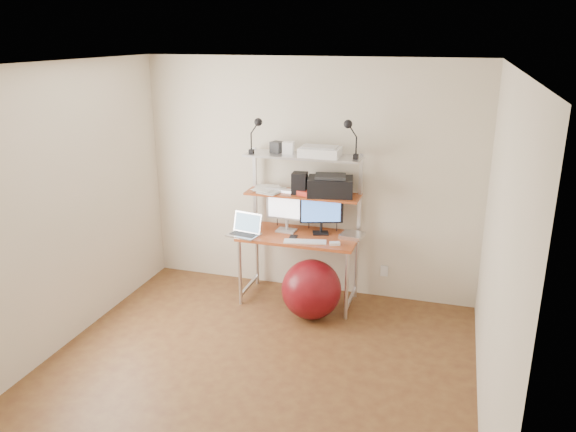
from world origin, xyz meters
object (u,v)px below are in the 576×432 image
Objects in this scene: monitor_black at (321,213)px; printer at (330,186)px; monitor_silver at (287,207)px; exercise_ball at (311,289)px; laptop at (246,230)px.

monitor_black is 0.90× the size of printer.
monitor_silver is at bearing 165.96° from monitor_black.
monitor_silver is 1.09× the size of monitor_black.
exercise_ball is (0.01, -0.43, -0.67)m from monitor_black.
monitor_silver reaches higher than monitor_black.
monitor_silver is 0.82× the size of exercise_ball.
laptop is at bearing -178.51° from monitor_black.
monitor_silver is 0.37m from monitor_black.
printer reaches higher than laptop.
monitor_silver reaches higher than exercise_ball.
printer reaches higher than monitor_silver.
monitor_black is 0.30m from printer.
laptop is 0.98m from printer.
printer reaches higher than exercise_ball.
monitor_black is (0.36, 0.03, -0.04)m from monitor_silver.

